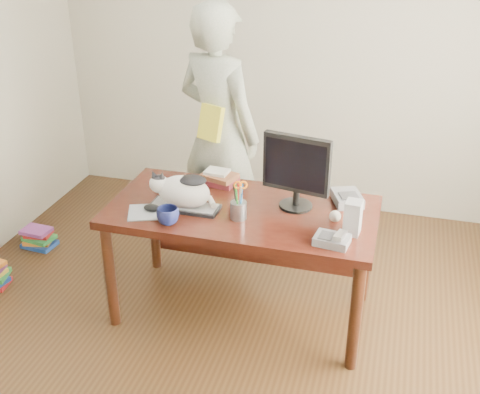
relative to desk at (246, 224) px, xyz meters
name	(u,v)px	position (x,y,z in m)	size (l,w,h in m)	color
room	(208,152)	(0.00, -0.68, 0.75)	(4.50, 4.50, 4.50)	black
desk	(246,224)	(0.00, 0.00, 0.00)	(1.60, 0.80, 0.75)	black
keyboard	(185,207)	(-0.33, -0.17, 0.16)	(0.42, 0.16, 0.03)	black
cat	(182,190)	(-0.34, -0.17, 0.27)	(0.41, 0.21, 0.23)	white
monitor	(296,168)	(0.30, 0.01, 0.41)	(0.41, 0.23, 0.46)	black
pen_cup	(239,208)	(0.01, -0.20, 0.21)	(0.12, 0.12, 0.24)	gray
mousepad	(148,212)	(-0.52, -0.28, 0.15)	(0.28, 0.27, 0.01)	#AEB2BA
mouse	(152,208)	(-0.50, -0.26, 0.17)	(0.12, 0.10, 0.04)	black
coffee_mug	(168,216)	(-0.36, -0.37, 0.20)	(0.13, 0.13, 0.10)	#0E1239
phone	(333,239)	(0.58, -0.34, 0.18)	(0.20, 0.16, 0.08)	slate
speaker	(353,217)	(0.66, -0.20, 0.25)	(0.10, 0.11, 0.20)	#A4A4A6
baseball	(335,216)	(0.55, -0.09, 0.18)	(0.07, 0.07, 0.07)	beige
book_stack	(219,178)	(-0.24, 0.22, 0.19)	(0.26, 0.22, 0.09)	#461218
calculator	(347,198)	(0.59, 0.17, 0.18)	(0.23, 0.26, 0.06)	slate
person	(219,132)	(-0.38, 0.68, 0.32)	(0.67, 0.44, 1.84)	beige
held_book	(211,123)	(-0.38, 0.51, 0.45)	(0.20, 0.16, 0.24)	yellow
book_pile_b	(39,238)	(-1.72, 0.27, -0.53)	(0.26, 0.20, 0.15)	#183D94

